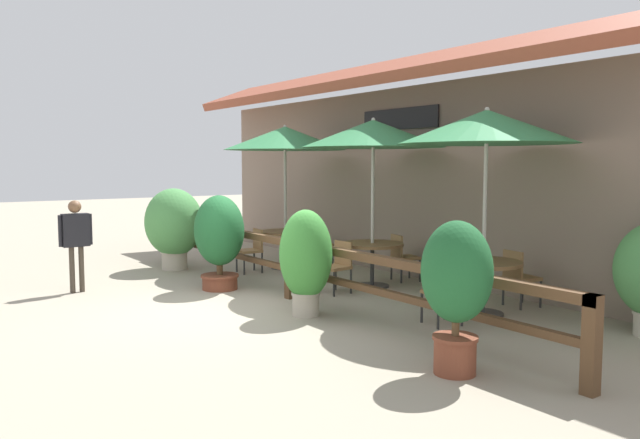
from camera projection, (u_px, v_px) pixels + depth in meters
The scene contains 20 objects.
ground_plane at pixel (232, 307), 9.34m from camera, with size 60.00×60.00×0.00m, color #9E937F.
building_facade at pixel (428, 163), 11.53m from camera, with size 14.28×1.49×4.23m.
patio_railing at pixel (290, 255), 9.89m from camera, with size 10.40×0.14×0.95m.
patio_umbrella_near at pixel (285, 138), 12.60m from camera, with size 2.49×2.49×2.93m.
dining_table_near at pixel (286, 238), 12.78m from camera, with size 1.09×1.09×0.77m.
chair_near_streetside at pixel (252, 248), 12.31m from camera, with size 0.46×0.46×0.86m.
chair_near_wallside at pixel (318, 242), 13.25m from camera, with size 0.46×0.46×0.86m.
patio_umbrella_middle at pixel (373, 134), 10.67m from camera, with size 2.49×2.49×2.93m.
dining_table_middle at pixel (372, 251), 10.85m from camera, with size 1.09×1.09×0.77m.
chair_middle_streetside at pixel (338, 264), 10.36m from camera, with size 0.46×0.46×0.86m.
chair_middle_wallside at pixel (403, 255), 11.39m from camera, with size 0.51×0.51×0.86m.
patio_umbrella_far at pixel (487, 127), 8.66m from camera, with size 2.49×2.49×2.93m.
dining_table_far at pixel (483, 271), 8.85m from camera, with size 1.09×1.09×0.77m.
chair_far_streetside at pixel (446, 289), 8.34m from camera, with size 0.49×0.49×0.86m.
chair_far_wallside at pixel (519, 275), 9.34m from camera, with size 0.49×0.49×0.86m.
potted_plant_corner_fern at pixel (174, 224), 12.64m from camera, with size 1.27×1.15×1.65m.
potted_plant_small_flowering at pixel (219, 236), 10.61m from camera, with size 0.93×0.83×1.61m.
potted_plant_tall_tropical at pixel (456, 283), 6.31m from camera, with size 0.76×0.68×1.58m.
potted_plant_broad_leaf at pixel (306, 258), 8.77m from camera, with size 0.80×0.72×1.51m.
pedestrian at pixel (76, 233), 10.34m from camera, with size 0.21×0.55×1.54m.
Camera 1 is at (8.24, -4.27, 2.15)m, focal length 35.00 mm.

